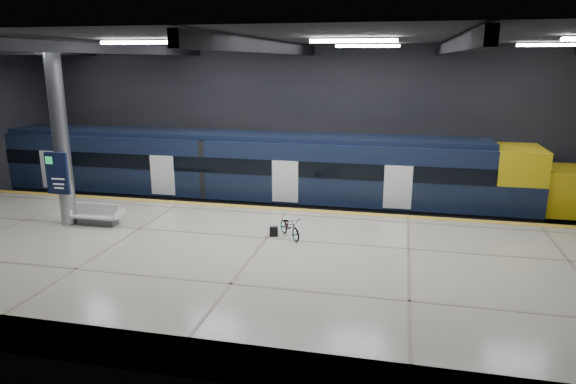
% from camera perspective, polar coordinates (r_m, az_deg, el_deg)
% --- Properties ---
extents(ground, '(30.00, 30.00, 0.00)m').
position_cam_1_polar(ground, '(19.88, -1.62, -7.18)').
color(ground, black).
rests_on(ground, ground).
extents(room_shell, '(30.10, 16.10, 8.05)m').
position_cam_1_polar(room_shell, '(18.55, -1.75, 9.48)').
color(room_shell, black).
rests_on(room_shell, ground).
extents(platform, '(30.00, 11.00, 1.10)m').
position_cam_1_polar(platform, '(17.44, -3.66, -8.44)').
color(platform, '#BEB7A1').
rests_on(platform, ground).
extents(safety_strip, '(30.00, 0.40, 0.01)m').
position_cam_1_polar(safety_strip, '(22.05, 0.10, -1.93)').
color(safety_strip, gold).
rests_on(safety_strip, platform).
extents(rails, '(30.00, 1.52, 0.16)m').
position_cam_1_polar(rails, '(24.92, 1.47, -2.45)').
color(rails, gray).
rests_on(rails, ground).
extents(train, '(29.40, 2.84, 3.79)m').
position_cam_1_polar(train, '(24.79, -2.32, 2.18)').
color(train, black).
rests_on(train, ground).
extents(bench, '(1.95, 0.83, 0.86)m').
position_cam_1_polar(bench, '(21.31, -20.40, -2.62)').
color(bench, '#595B60').
rests_on(bench, platform).
extents(bicycle, '(1.35, 1.53, 0.80)m').
position_cam_1_polar(bicycle, '(18.51, 0.21, -3.89)').
color(bicycle, '#99999E').
rests_on(bicycle, platform).
extents(pannier_bag, '(0.33, 0.24, 0.35)m').
position_cam_1_polar(pannier_bag, '(18.71, -1.59, -4.42)').
color(pannier_bag, black).
rests_on(pannier_bag, platform).
extents(info_column, '(0.90, 0.78, 6.90)m').
position_cam_1_polar(info_column, '(21.23, -23.98, 5.46)').
color(info_column, '#9EA0A5').
rests_on(info_column, platform).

